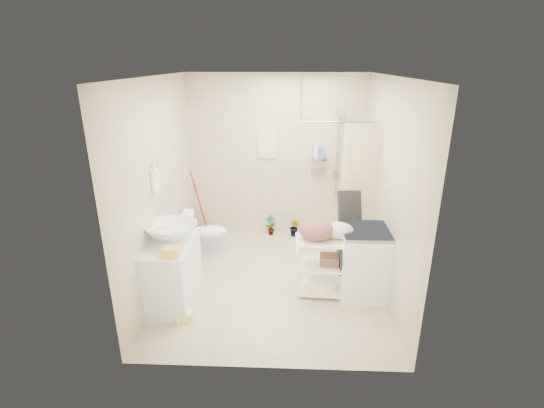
% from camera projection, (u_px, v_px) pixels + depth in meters
% --- Properties ---
extents(floor, '(3.20, 3.20, 0.00)m').
position_uv_depth(floor, '(273.00, 280.00, 5.27)').
color(floor, '#C1B691').
rests_on(floor, ground).
extents(ceiling, '(2.80, 3.20, 0.04)m').
position_uv_depth(ceiling, '(273.00, 76.00, 4.37)').
color(ceiling, silver).
rests_on(ceiling, ground).
extents(wall_back, '(2.80, 0.04, 2.60)m').
position_uv_depth(wall_back, '(277.00, 157.00, 6.32)').
color(wall_back, '#C3B697').
rests_on(wall_back, ground).
extents(wall_front, '(2.80, 0.04, 2.60)m').
position_uv_depth(wall_front, '(265.00, 245.00, 3.32)').
color(wall_front, '#C3B697').
rests_on(wall_front, ground).
extents(wall_left, '(0.04, 3.20, 2.60)m').
position_uv_depth(wall_left, '(160.00, 186.00, 4.88)').
color(wall_left, '#C3B697').
rests_on(wall_left, ground).
extents(wall_right, '(0.04, 3.20, 2.60)m').
position_uv_depth(wall_right, '(388.00, 189.00, 4.77)').
color(wall_right, '#C3B697').
rests_on(wall_right, ground).
extents(vanity, '(0.52, 0.92, 0.80)m').
position_uv_depth(vanity, '(173.00, 273.00, 4.67)').
color(vanity, silver).
rests_on(vanity, ground).
extents(sink, '(0.64, 0.64, 0.21)m').
position_uv_depth(sink, '(171.00, 232.00, 4.55)').
color(sink, silver).
rests_on(sink, vanity).
extents(counter_basket, '(0.18, 0.14, 0.10)m').
position_uv_depth(counter_basket, '(172.00, 252.00, 4.19)').
color(counter_basket, gold).
rests_on(counter_basket, vanity).
extents(floor_basket, '(0.32, 0.29, 0.14)m').
position_uv_depth(floor_basket, '(184.00, 315.00, 4.43)').
color(floor_basket, '#F0E54E').
rests_on(floor_basket, ground).
extents(toilet, '(0.69, 0.44, 0.67)m').
position_uv_depth(toilet, '(205.00, 233.00, 5.89)').
color(toilet, white).
rests_on(toilet, ground).
extents(mop, '(0.11, 0.11, 1.13)m').
position_uv_depth(mop, '(197.00, 203.00, 6.46)').
color(mop, '#B00614').
rests_on(mop, ground).
extents(potted_plant_a, '(0.22, 0.18, 0.35)m').
position_uv_depth(potted_plant_a, '(271.00, 225.00, 6.58)').
color(potted_plant_a, brown).
rests_on(potted_plant_a, ground).
extents(potted_plant_b, '(0.22, 0.22, 0.32)m').
position_uv_depth(potted_plant_b, '(295.00, 227.00, 6.53)').
color(potted_plant_b, brown).
rests_on(potted_plant_b, ground).
extents(hanging_towel, '(0.28, 0.03, 0.42)m').
position_uv_depth(hanging_towel, '(267.00, 145.00, 6.24)').
color(hanging_towel, beige).
rests_on(hanging_towel, wall_back).
extents(towel_ring, '(0.04, 0.22, 0.34)m').
position_uv_depth(towel_ring, '(155.00, 178.00, 4.63)').
color(towel_ring, '#F7E192').
rests_on(towel_ring, wall_left).
extents(tp_holder, '(0.08, 0.12, 0.14)m').
position_uv_depth(tp_holder, '(169.00, 228.00, 5.12)').
color(tp_holder, white).
rests_on(tp_holder, wall_left).
extents(shower, '(1.10, 1.10, 2.10)m').
position_uv_depth(shower, '(333.00, 183.00, 5.86)').
color(shower, white).
rests_on(shower, ground).
extents(shampoo_bottle_a, '(0.12, 0.12, 0.26)m').
position_uv_depth(shampoo_bottle_a, '(316.00, 149.00, 6.18)').
color(shampoo_bottle_a, silver).
rests_on(shampoo_bottle_a, shower).
extents(shampoo_bottle_b, '(0.08, 0.08, 0.17)m').
position_uv_depth(shampoo_bottle_b, '(321.00, 152.00, 6.19)').
color(shampoo_bottle_b, '#445FAB').
rests_on(shampoo_bottle_b, shower).
extents(washing_machine, '(0.60, 0.62, 0.87)m').
position_uv_depth(washing_machine, '(364.00, 262.00, 4.84)').
color(washing_machine, silver).
rests_on(washing_machine, ground).
extents(laundry_rack, '(0.67, 0.42, 0.90)m').
position_uv_depth(laundry_rack, '(324.00, 261.00, 4.83)').
color(laundry_rack, white).
rests_on(laundry_rack, ground).
extents(ironing_board, '(0.36, 0.28, 1.28)m').
position_uv_depth(ironing_board, '(351.00, 239.00, 5.00)').
color(ironing_board, black).
rests_on(ironing_board, ground).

